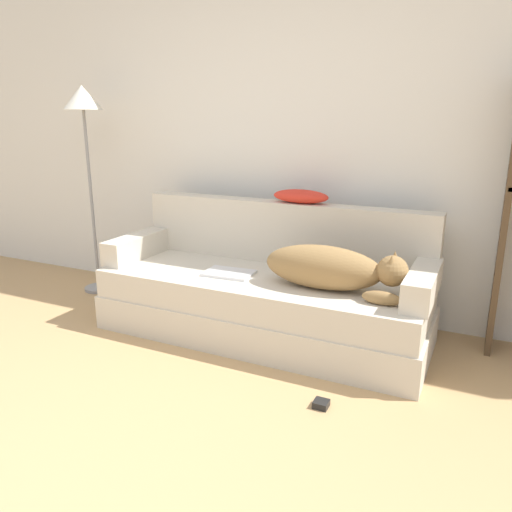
{
  "coord_description": "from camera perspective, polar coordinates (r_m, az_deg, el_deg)",
  "views": [
    {
      "loc": [
        1.41,
        -1.06,
        1.41
      ],
      "look_at": [
        0.12,
        1.64,
        0.57
      ],
      "focal_mm": 35.0,
      "sensor_mm": 36.0,
      "label": 1
    }
  ],
  "objects": [
    {
      "name": "couch_arm_right",
      "position": [
        2.95,
        18.53,
        -3.08
      ],
      "size": [
        0.15,
        0.62,
        0.17
      ],
      "color": "beige",
      "rests_on": "couch"
    },
    {
      "name": "power_adapter",
      "position": [
        2.63,
        7.45,
        -16.42
      ],
      "size": [
        0.07,
        0.07,
        0.03
      ],
      "color": "black",
      "rests_on": "ground_plane"
    },
    {
      "name": "dog",
      "position": [
        2.96,
        8.5,
        -1.37
      ],
      "size": [
        0.85,
        0.3,
        0.27
      ],
      "color": "olive",
      "rests_on": "couch"
    },
    {
      "name": "laptop",
      "position": [
        3.24,
        -3.11,
        -1.96
      ],
      "size": [
        0.33,
        0.24,
        0.02
      ],
      "rotation": [
        0.0,
        0.0,
        0.07
      ],
      "color": "silver",
      "rests_on": "couch"
    },
    {
      "name": "floor_lamp",
      "position": [
        4.19,
        -19.04,
        14.63
      ],
      "size": [
        0.29,
        0.29,
        1.63
      ],
      "color": "gray",
      "rests_on": "ground_plane"
    },
    {
      "name": "couch_backrest",
      "position": [
        3.47,
        3.08,
        2.73
      ],
      "size": [
        2.1,
        0.15,
        0.43
      ],
      "color": "beige",
      "rests_on": "couch"
    },
    {
      "name": "ground_plane",
      "position": [
        2.25,
        -23.35,
        -24.42
      ],
      "size": [
        20.0,
        20.0,
        0.0
      ],
      "primitive_type": "plane",
      "color": "tan"
    },
    {
      "name": "throw_pillow",
      "position": [
        3.39,
        5.13,
        6.81
      ],
      "size": [
        0.39,
        0.17,
        0.09
      ],
      "color": "red",
      "rests_on": "couch_backrest"
    },
    {
      "name": "wall_back",
      "position": [
        3.68,
        3.2,
        14.77
      ],
      "size": [
        6.86,
        0.06,
        2.7
      ],
      "color": "silver",
      "rests_on": "ground_plane"
    },
    {
      "name": "couch",
      "position": [
        3.3,
        0.72,
        -5.65
      ],
      "size": [
        2.14,
        0.81,
        0.42
      ],
      "color": "beige",
      "rests_on": "ground_plane"
    },
    {
      "name": "couch_arm_left",
      "position": [
        3.72,
        -13.34,
        1.13
      ],
      "size": [
        0.15,
        0.62,
        0.17
      ],
      "color": "beige",
      "rests_on": "couch"
    }
  ]
}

